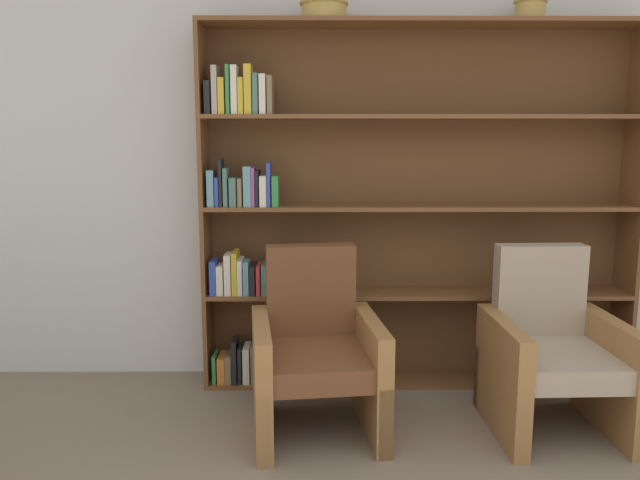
# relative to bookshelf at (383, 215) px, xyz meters

# --- Properties ---
(wall_back) EXTENTS (12.00, 0.06, 2.75)m
(wall_back) POSITION_rel_bookshelf_xyz_m (0.16, 0.16, 0.34)
(wall_back) COLOR silver
(wall_back) RESTS_ON ground
(bookshelf) EXTENTS (2.58, 0.30, 2.16)m
(bookshelf) POSITION_rel_bookshelf_xyz_m (0.00, 0.00, 0.00)
(bookshelf) COLOR brown
(bookshelf) RESTS_ON ground
(bowl_cream) EXTENTS (0.28, 0.28, 0.11)m
(bowl_cream) POSITION_rel_bookshelf_xyz_m (-0.36, -0.03, 1.18)
(bowl_cream) COLOR tan
(bowl_cream) RESTS_ON bookshelf
(bowl_sage) EXTENTS (0.19, 0.19, 0.12)m
(bowl_sage) POSITION_rel_bookshelf_xyz_m (0.81, -0.03, 1.19)
(bowl_sage) COLOR tan
(bowl_sage) RESTS_ON bookshelf
(armchair_leather) EXTENTS (0.72, 0.75, 0.93)m
(armchair_leather) POSITION_rel_bookshelf_xyz_m (-0.41, -0.65, -0.64)
(armchair_leather) COLOR olive
(armchair_leather) RESTS_ON ground
(armchair_cushioned) EXTENTS (0.66, 0.70, 0.93)m
(armchair_cushioned) POSITION_rel_bookshelf_xyz_m (0.82, -0.65, -0.64)
(armchair_cushioned) COLOR olive
(armchair_cushioned) RESTS_ON ground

